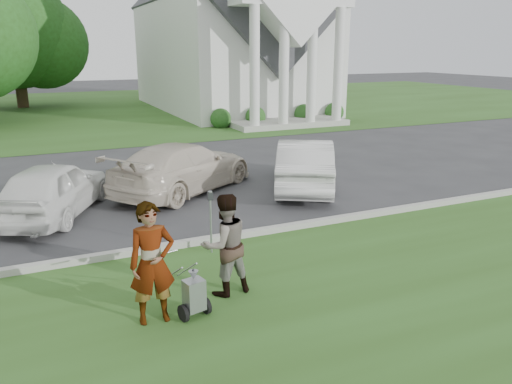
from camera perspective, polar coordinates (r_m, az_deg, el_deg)
ground at (r=10.40m, az=-2.52°, el=-6.60°), size 120.00×120.00×0.00m
grass_strip at (r=7.97m, az=5.73°, el=-14.16°), size 80.00×7.00×0.01m
church_lawn at (r=36.33m, az=-18.67°, el=8.95°), size 80.00×30.00×0.01m
curb at (r=10.85m, az=-3.60°, el=-5.20°), size 80.00×0.18×0.15m
church at (r=34.46m, az=-2.97°, el=19.30°), size 9.19×19.00×24.10m
tree_back at (r=38.93m, az=-25.89°, el=15.63°), size 9.61×7.60×8.89m
striping_cart at (r=7.86m, az=-7.12°, el=-11.69°), size 0.57×0.97×0.85m
person_left at (r=7.61m, az=-11.78°, el=-8.09°), size 0.70×0.48×1.88m
person_right at (r=8.32m, az=-3.57°, el=-6.12°), size 0.92×0.76×1.74m
parking_meter_near at (r=9.98m, az=-5.21°, el=-2.58°), size 0.09×0.09×1.31m
car_b at (r=13.22m, az=-22.17°, el=0.35°), size 3.27×4.37×1.38m
car_c at (r=14.54m, az=-8.32°, el=2.82°), size 5.16×4.46×1.42m
car_d at (r=14.77m, az=5.61°, el=3.21°), size 3.54×4.63×1.47m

